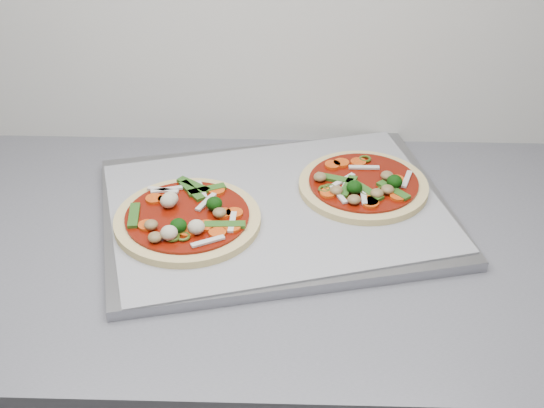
{
  "coord_description": "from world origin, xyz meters",
  "views": [
    {
      "loc": [
        -0.42,
        0.43,
        1.56
      ],
      "look_at": [
        -0.44,
        1.35,
        0.93
      ],
      "focal_mm": 50.0,
      "sensor_mm": 36.0,
      "label": 1
    }
  ],
  "objects": [
    {
      "name": "parchment",
      "position": [
        -0.44,
        1.36,
        0.92
      ],
      "size": [
        0.56,
        0.47,
        0.0
      ],
      "primitive_type": "cube",
      "rotation": [
        0.0,
        0.0,
        0.27
      ],
      "color": "#9D9DA2",
      "rests_on": "baking_tray"
    },
    {
      "name": "pizza_right",
      "position": [
        -0.3,
        1.41,
        0.93
      ],
      "size": [
        0.28,
        0.28,
        0.03
      ],
      "rotation": [
        0.0,
        0.0,
        0.6
      ],
      "color": "#E2CD80",
      "rests_on": "parchment"
    },
    {
      "name": "pizza_left",
      "position": [
        -0.56,
        1.31,
        0.93
      ],
      "size": [
        0.22,
        0.22,
        0.04
      ],
      "rotation": [
        0.0,
        0.0,
        0.02
      ],
      "color": "#E2CD80",
      "rests_on": "parchment"
    },
    {
      "name": "baking_tray",
      "position": [
        -0.44,
        1.36,
        0.91
      ],
      "size": [
        0.58,
        0.48,
        0.02
      ],
      "primitive_type": "cube",
      "rotation": [
        0.0,
        0.0,
        0.23
      ],
      "color": "gray",
      "rests_on": "countertop"
    }
  ]
}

